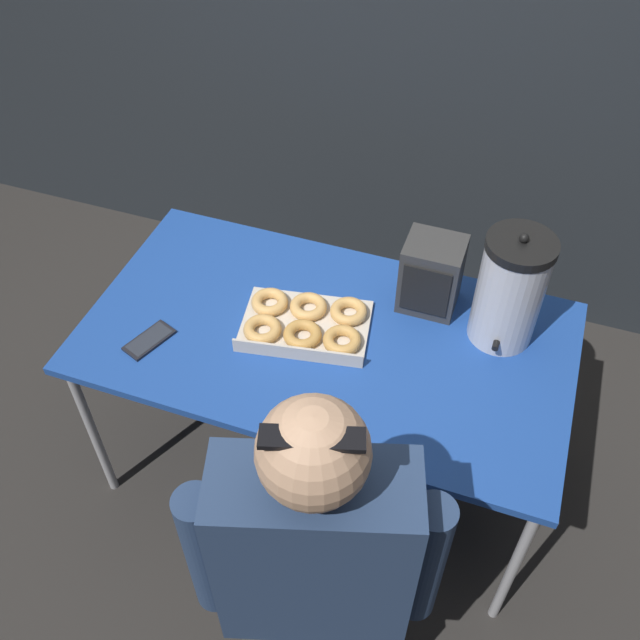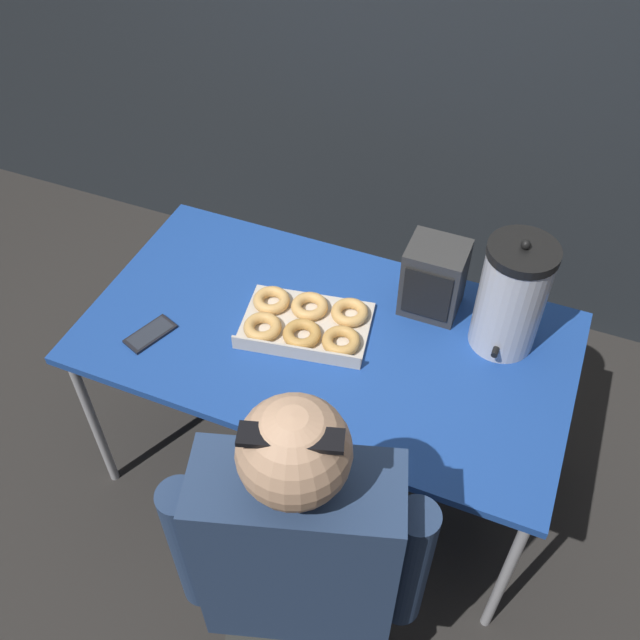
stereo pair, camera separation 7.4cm
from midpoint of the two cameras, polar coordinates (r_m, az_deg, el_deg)
The scene contains 8 objects.
ground_plane at distance 2.81m, azimuth -0.34°, elevation -11.21°, with size 12.00×12.00×0.00m, color #2D2B28.
back_wall at distance 2.83m, azimuth 8.19°, elevation 23.78°, with size 6.00×0.11×2.60m.
folding_table at distance 2.26m, azimuth -0.41°, elevation -1.92°, with size 1.52×0.83×0.72m.
donut_box at distance 2.23m, azimuth -2.13°, elevation -0.26°, with size 0.44×0.34×0.05m.
coffee_urn at distance 2.17m, azimuth 14.02°, elevation 2.32°, with size 0.20×0.23×0.40m.
cell_phone at distance 2.28m, azimuth -14.41°, elevation -1.59°, with size 0.13×0.18×0.01m.
space_heater at distance 2.27m, azimuth 7.97°, elevation 3.61°, with size 0.18×0.17×0.25m.
person_seated at distance 1.90m, azimuth -1.61°, elevation -20.06°, with size 0.60×0.35×1.32m.
Camera 1 is at (0.48, -1.42, 2.38)m, focal length 40.00 mm.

